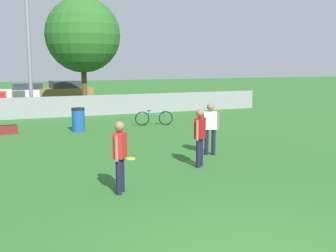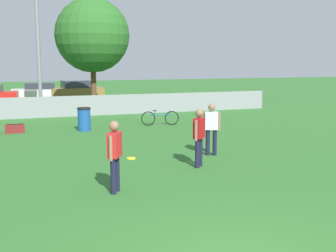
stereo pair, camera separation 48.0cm
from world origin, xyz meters
name	(u,v)px [view 2 (the right image)]	position (x,y,z in m)	size (l,w,h in m)	color
fence_backline	(72,106)	(0.00, 18.00, 0.55)	(23.47, 0.07, 1.21)	gray
light_pole	(37,18)	(-1.52, 18.78, 5.15)	(0.90, 0.36, 8.77)	gray
tree_near_pole	(92,35)	(1.67, 20.76, 4.42)	(4.39, 4.39, 6.63)	brown
player_receiver_white	(211,126)	(2.90, 7.02, 0.94)	(0.51, 0.37, 1.62)	#191933
player_thrower_red	(199,134)	(1.93, 5.80, 0.94)	(0.44, 0.44, 1.62)	#191933
player_defender_red	(115,151)	(-0.77, 4.32, 0.94)	(0.40, 0.48, 1.62)	#191933
frisbee_disc	(131,158)	(0.42, 7.39, 0.01)	(0.28, 0.28, 0.03)	yellow
bicycle_sideline	(160,118)	(3.41, 13.45, 0.34)	(1.71, 0.51, 0.70)	black
trash_bin	(84,119)	(-0.10, 13.09, 0.50)	(0.56, 0.56, 0.99)	#194C99
gear_bag_sideline	(15,129)	(-2.87, 13.56, 0.17)	(0.76, 0.42, 0.37)	maroon
parked_car_white	(40,91)	(-1.06, 28.44, 0.66)	(4.11, 1.85, 1.33)	black
parked_car_tan	(76,91)	(1.62, 28.11, 0.69)	(4.12, 2.29, 1.46)	black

